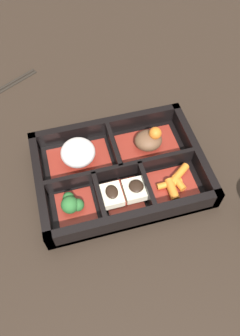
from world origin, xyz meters
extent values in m
plane|color=black|center=(0.00, 0.00, 0.00)|extent=(3.00, 3.00, 0.00)
cube|color=black|center=(0.00, 0.00, 0.01)|extent=(0.30, 0.22, 0.01)
cube|color=black|center=(0.00, -0.10, 0.02)|extent=(0.30, 0.01, 0.04)
cube|color=black|center=(0.00, 0.10, 0.02)|extent=(0.30, 0.01, 0.04)
cube|color=black|center=(-0.14, 0.00, 0.02)|extent=(0.01, 0.22, 0.04)
cube|color=black|center=(0.14, 0.00, 0.02)|extent=(0.01, 0.22, 0.04)
cube|color=black|center=(0.00, -0.01, 0.02)|extent=(0.27, 0.01, 0.04)
cube|color=black|center=(-0.05, -0.05, 0.02)|extent=(0.01, 0.09, 0.04)
cube|color=black|center=(0.03, -0.05, 0.02)|extent=(0.01, 0.09, 0.04)
cube|color=black|center=(0.00, 0.04, 0.02)|extent=(0.01, 0.10, 0.04)
cube|color=maroon|center=(-0.07, 0.04, 0.01)|extent=(0.11, 0.08, 0.01)
ellipsoid|color=silver|center=(-0.07, 0.04, 0.04)|extent=(0.06, 0.06, 0.05)
cube|color=maroon|center=(0.07, 0.04, 0.01)|extent=(0.11, 0.08, 0.01)
ellipsoid|color=brown|center=(0.07, 0.04, 0.03)|extent=(0.05, 0.05, 0.03)
sphere|color=#D1661E|center=(0.08, 0.04, 0.05)|extent=(0.02, 0.02, 0.02)
cube|color=maroon|center=(-0.09, -0.05, 0.01)|extent=(0.06, 0.07, 0.01)
sphere|color=#265B28|center=(-0.09, -0.05, 0.03)|extent=(0.02, 0.02, 0.02)
sphere|color=#265B28|center=(-0.10, -0.05, 0.03)|extent=(0.03, 0.03, 0.03)
sphere|color=#265B28|center=(-0.10, -0.04, 0.03)|extent=(0.02, 0.02, 0.02)
cube|color=maroon|center=(-0.01, -0.05, 0.01)|extent=(0.06, 0.07, 0.01)
cube|color=beige|center=(-0.03, -0.05, 0.02)|extent=(0.04, 0.04, 0.02)
ellipsoid|color=black|center=(-0.03, -0.05, 0.04)|extent=(0.02, 0.03, 0.01)
cube|color=beige|center=(0.02, -0.05, 0.02)|extent=(0.04, 0.04, 0.02)
ellipsoid|color=black|center=(0.02, -0.05, 0.04)|extent=(0.03, 0.03, 0.01)
cube|color=maroon|center=(0.08, -0.05, 0.01)|extent=(0.08, 0.07, 0.01)
cylinder|color=orange|center=(0.09, -0.05, 0.02)|extent=(0.02, 0.03, 0.01)
cylinder|color=orange|center=(0.08, -0.05, 0.02)|extent=(0.05, 0.01, 0.01)
cylinder|color=orange|center=(0.08, -0.07, 0.02)|extent=(0.02, 0.04, 0.02)
cylinder|color=orange|center=(0.10, -0.04, 0.02)|extent=(0.05, 0.04, 0.01)
camera|label=1|loc=(-0.08, -0.31, 0.51)|focal=35.00mm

